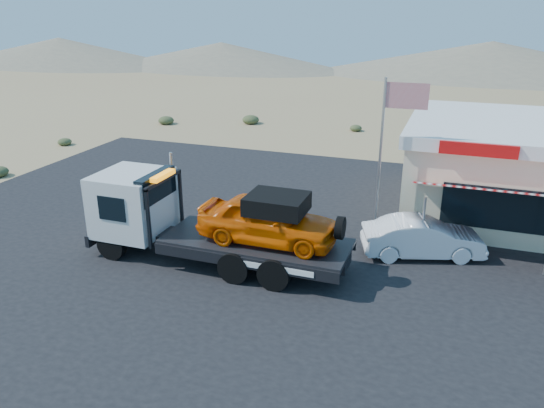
# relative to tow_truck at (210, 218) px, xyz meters

# --- Properties ---
(ground) EXTENTS (120.00, 120.00, 0.00)m
(ground) POSITION_rel_tow_truck_xyz_m (0.28, -0.52, -1.61)
(ground) COLOR #987C56
(ground) RESTS_ON ground
(asphalt_lot) EXTENTS (32.00, 24.00, 0.02)m
(asphalt_lot) POSITION_rel_tow_truck_xyz_m (2.28, 2.48, -1.60)
(asphalt_lot) COLOR black
(asphalt_lot) RESTS_ON ground
(tow_truck) EXTENTS (8.94, 2.65, 2.99)m
(tow_truck) POSITION_rel_tow_truck_xyz_m (0.00, 0.00, 0.00)
(tow_truck) COLOR black
(tow_truck) RESTS_ON asphalt_lot
(white_sedan) EXTENTS (4.42, 2.68, 1.38)m
(white_sedan) POSITION_rel_tow_truck_xyz_m (6.82, 2.85, -0.90)
(white_sedan) COLOR silver
(white_sedan) RESTS_ON asphalt_lot
(jerky_store) EXTENTS (10.40, 9.97, 3.90)m
(jerky_store) POSITION_rel_tow_truck_xyz_m (10.78, 8.46, 0.38)
(jerky_store) COLOR beige
(jerky_store) RESTS_ON asphalt_lot
(flagpole) EXTENTS (1.55, 0.10, 6.00)m
(flagpole) POSITION_rel_tow_truck_xyz_m (5.21, 3.98, 2.16)
(flagpole) COLOR #99999E
(flagpole) RESTS_ON asphalt_lot
(desert_scrub) EXTENTS (23.93, 32.94, 0.67)m
(desert_scrub) POSITION_rel_tow_truck_xyz_m (-12.03, 9.02, -1.32)
(desert_scrub) COLOR #303B20
(desert_scrub) RESTS_ON ground
(distant_hills) EXTENTS (126.00, 48.00, 4.20)m
(distant_hills) POSITION_rel_tow_truck_xyz_m (-9.50, 54.62, 0.28)
(distant_hills) COLOR #726B59
(distant_hills) RESTS_ON ground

